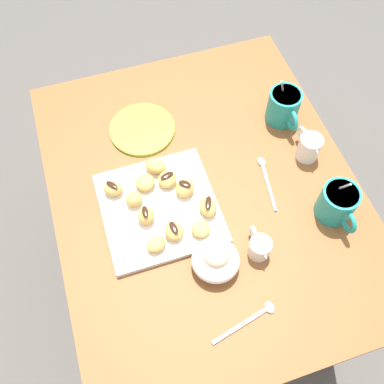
{
  "coord_description": "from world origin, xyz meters",
  "views": [
    {
      "loc": [
        0.51,
        -0.2,
        1.67
      ],
      "look_at": [
        0.01,
        -0.04,
        0.74
      ],
      "focal_mm": 39.8,
      "sensor_mm": 36.0,
      "label": 1
    }
  ],
  "objects_px": {
    "dining_table": "(204,213)",
    "beignet_8": "(146,216)",
    "saucer_lime_left": "(142,129)",
    "cream_pitcher_white": "(309,146)",
    "beignet_6": "(134,199)",
    "chocolate_sauce_pitcher": "(260,247)",
    "beignet_2": "(167,179)",
    "coffee_mug_teal_left": "(284,106)",
    "beignet_3": "(185,187)",
    "beignet_5": "(145,183)",
    "coffee_mug_teal_right": "(338,203)",
    "beignet_9": "(201,229)",
    "beignet_4": "(174,231)",
    "pastry_plate_square": "(160,208)",
    "beignet_0": "(156,244)",
    "beignet_1": "(208,207)",
    "beignet_7": "(113,189)",
    "ice_cream_bowl": "(216,259)",
    "beignet_10": "(155,166)"
  },
  "relations": [
    {
      "from": "coffee_mug_teal_left",
      "to": "beignet_9",
      "type": "distance_m",
      "value": 0.43
    },
    {
      "from": "cream_pitcher_white",
      "to": "beignet_4",
      "type": "distance_m",
      "value": 0.42
    },
    {
      "from": "beignet_2",
      "to": "dining_table",
      "type": "bearing_deg",
      "value": 65.9
    },
    {
      "from": "pastry_plate_square",
      "to": "beignet_0",
      "type": "bearing_deg",
      "value": -19.41
    },
    {
      "from": "beignet_2",
      "to": "beignet_6",
      "type": "distance_m",
      "value": 0.1
    },
    {
      "from": "saucer_lime_left",
      "to": "beignet_6",
      "type": "distance_m",
      "value": 0.24
    },
    {
      "from": "saucer_lime_left",
      "to": "beignet_0",
      "type": "xyz_separation_m",
      "value": [
        0.36,
        -0.06,
        0.03
      ]
    },
    {
      "from": "saucer_lime_left",
      "to": "cream_pitcher_white",
      "type": "bearing_deg",
      "value": 61.4
    },
    {
      "from": "dining_table",
      "to": "beignet_8",
      "type": "xyz_separation_m",
      "value": [
        0.05,
        -0.17,
        0.17
      ]
    },
    {
      "from": "beignet_2",
      "to": "beignet_4",
      "type": "height_order",
      "value": "same"
    },
    {
      "from": "cream_pitcher_white",
      "to": "beignet_5",
      "type": "height_order",
      "value": "cream_pitcher_white"
    },
    {
      "from": "beignet_8",
      "to": "beignet_7",
      "type": "bearing_deg",
      "value": -149.63
    },
    {
      "from": "pastry_plate_square",
      "to": "beignet_1",
      "type": "distance_m",
      "value": 0.12
    },
    {
      "from": "beignet_1",
      "to": "beignet_7",
      "type": "xyz_separation_m",
      "value": [
        -0.12,
        -0.21,
        -0.0
      ]
    },
    {
      "from": "coffee_mug_teal_right",
      "to": "cream_pitcher_white",
      "type": "bearing_deg",
      "value": 175.99
    },
    {
      "from": "beignet_4",
      "to": "beignet_8",
      "type": "xyz_separation_m",
      "value": [
        -0.06,
        -0.05,
        0.0
      ]
    },
    {
      "from": "ice_cream_bowl",
      "to": "chocolate_sauce_pitcher",
      "type": "relative_size",
      "value": 1.21
    },
    {
      "from": "beignet_8",
      "to": "beignet_5",
      "type": "bearing_deg",
      "value": 166.78
    },
    {
      "from": "saucer_lime_left",
      "to": "beignet_9",
      "type": "xyz_separation_m",
      "value": [
        0.35,
        0.05,
        0.03
      ]
    },
    {
      "from": "coffee_mug_teal_left",
      "to": "beignet_3",
      "type": "bearing_deg",
      "value": -65.39
    },
    {
      "from": "beignet_6",
      "to": "beignet_5",
      "type": "bearing_deg",
      "value": 135.67
    },
    {
      "from": "beignet_1",
      "to": "cream_pitcher_white",
      "type": "bearing_deg",
      "value": 105.33
    },
    {
      "from": "pastry_plate_square",
      "to": "beignet_8",
      "type": "xyz_separation_m",
      "value": [
        0.02,
        -0.04,
        0.03
      ]
    },
    {
      "from": "pastry_plate_square",
      "to": "coffee_mug_teal_left",
      "type": "relative_size",
      "value": 1.95
    },
    {
      "from": "coffee_mug_teal_left",
      "to": "beignet_3",
      "type": "height_order",
      "value": "coffee_mug_teal_left"
    },
    {
      "from": "coffee_mug_teal_right",
      "to": "beignet_4",
      "type": "height_order",
      "value": "coffee_mug_teal_right"
    },
    {
      "from": "pastry_plate_square",
      "to": "saucer_lime_left",
      "type": "distance_m",
      "value": 0.26
    },
    {
      "from": "beignet_8",
      "to": "beignet_3",
      "type": "bearing_deg",
      "value": 113.1
    },
    {
      "from": "coffee_mug_teal_right",
      "to": "beignet_9",
      "type": "xyz_separation_m",
      "value": [
        -0.04,
        -0.33,
        -0.02
      ]
    },
    {
      "from": "beignet_7",
      "to": "beignet_10",
      "type": "bearing_deg",
      "value": 104.81
    },
    {
      "from": "chocolate_sauce_pitcher",
      "to": "beignet_2",
      "type": "distance_m",
      "value": 0.29
    },
    {
      "from": "beignet_6",
      "to": "beignet_10",
      "type": "bearing_deg",
      "value": 135.18
    },
    {
      "from": "beignet_9",
      "to": "dining_table",
      "type": "bearing_deg",
      "value": 156.17
    },
    {
      "from": "ice_cream_bowl",
      "to": "beignet_7",
      "type": "relative_size",
      "value": 2.3
    },
    {
      "from": "coffee_mug_teal_right",
      "to": "cream_pitcher_white",
      "type": "height_order",
      "value": "coffee_mug_teal_right"
    },
    {
      "from": "ice_cream_bowl",
      "to": "beignet_1",
      "type": "xyz_separation_m",
      "value": [
        -0.13,
        0.03,
        -0.0
      ]
    },
    {
      "from": "ice_cream_bowl",
      "to": "saucer_lime_left",
      "type": "relative_size",
      "value": 0.61
    },
    {
      "from": "saucer_lime_left",
      "to": "beignet_10",
      "type": "height_order",
      "value": "beignet_10"
    },
    {
      "from": "pastry_plate_square",
      "to": "beignet_4",
      "type": "distance_m",
      "value": 0.09
    },
    {
      "from": "chocolate_sauce_pitcher",
      "to": "beignet_8",
      "type": "bearing_deg",
      "value": -124.23
    },
    {
      "from": "pastry_plate_square",
      "to": "beignet_10",
      "type": "bearing_deg",
      "value": 168.85
    },
    {
      "from": "beignet_0",
      "to": "coffee_mug_teal_left",
      "type": "bearing_deg",
      "value": 121.97
    },
    {
      "from": "beignet_0",
      "to": "chocolate_sauce_pitcher",
      "type": "bearing_deg",
      "value": 70.25
    },
    {
      "from": "dining_table",
      "to": "ice_cream_bowl",
      "type": "height_order",
      "value": "ice_cream_bowl"
    },
    {
      "from": "coffee_mug_teal_left",
      "to": "cream_pitcher_white",
      "type": "xyz_separation_m",
      "value": [
        0.14,
        0.01,
        -0.01
      ]
    },
    {
      "from": "beignet_6",
      "to": "beignet_8",
      "type": "height_order",
      "value": "beignet_8"
    },
    {
      "from": "coffee_mug_teal_right",
      "to": "beignet_0",
      "type": "bearing_deg",
      "value": -95.15
    },
    {
      "from": "pastry_plate_square",
      "to": "chocolate_sauce_pitcher",
      "type": "relative_size",
      "value": 3.07
    },
    {
      "from": "cream_pitcher_white",
      "to": "beignet_10",
      "type": "relative_size",
      "value": 1.93
    },
    {
      "from": "pastry_plate_square",
      "to": "coffee_mug_teal_left",
      "type": "distance_m",
      "value": 0.45
    }
  ]
}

